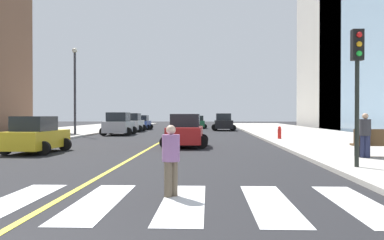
# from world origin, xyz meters

# --- Properties ---
(sidewalk_kerb_east) EXTENTS (10.00, 120.00, 0.15)m
(sidewalk_kerb_east) POSITION_xyz_m (12.20, 20.00, 0.07)
(sidewalk_kerb_east) COLOR #B2ADA3
(sidewalk_kerb_east) RESTS_ON ground
(crosswalk_paint) EXTENTS (13.50, 4.00, 0.01)m
(crosswalk_paint) POSITION_xyz_m (0.00, 4.00, 0.01)
(crosswalk_paint) COLOR silver
(crosswalk_paint) RESTS_ON ground
(lane_divider_paint) EXTENTS (0.16, 80.00, 0.01)m
(lane_divider_paint) POSITION_xyz_m (0.00, 40.00, 0.01)
(lane_divider_paint) COLOR yellow
(lane_divider_paint) RESTS_ON ground
(parking_garage_concrete) EXTENTS (18.00, 24.00, 26.52)m
(parking_garage_concrete) POSITION_xyz_m (27.65, 56.08, 13.26)
(parking_garage_concrete) COLOR #B2ADA3
(parking_garage_concrete) RESTS_ON ground
(car_red_nearest) EXTENTS (2.66, 4.24, 1.89)m
(car_red_nearest) POSITION_xyz_m (1.90, 19.11, 0.88)
(car_red_nearest) COLOR red
(car_red_nearest) RESTS_ON ground
(car_white_second) EXTENTS (2.82, 4.52, 2.02)m
(car_white_second) POSITION_xyz_m (-5.14, 40.29, 0.94)
(car_white_second) COLOR silver
(car_white_second) RESTS_ON ground
(car_black_third) EXTENTS (2.81, 4.50, 2.01)m
(car_black_third) POSITION_xyz_m (5.01, 44.05, 0.94)
(car_black_third) COLOR black
(car_black_third) RESTS_ON ground
(car_yellow_fourth) EXTENTS (2.60, 4.04, 1.77)m
(car_yellow_fourth) POSITION_xyz_m (-5.09, 15.01, 0.83)
(car_yellow_fourth) COLOR gold
(car_yellow_fourth) RESTS_ON ground
(car_green_fifth) EXTENTS (2.52, 3.94, 1.73)m
(car_green_fifth) POSITION_xyz_m (1.81, 51.25, 0.81)
(car_green_fifth) COLOR #236B42
(car_green_fifth) RESTS_ON ground
(car_blue_sixth) EXTENTS (2.51, 4.02, 1.79)m
(car_blue_sixth) POSITION_xyz_m (-5.04, 46.35, 0.84)
(car_blue_sixth) COLOR #2D479E
(car_blue_sixth) RESTS_ON ground
(car_silver_seventh) EXTENTS (2.88, 4.62, 2.06)m
(car_silver_seventh) POSITION_xyz_m (-4.93, 32.70, 0.96)
(car_silver_seventh) COLOR #B7B7BC
(car_silver_seventh) RESTS_ON ground
(traffic_light_near_corner) EXTENTS (0.36, 0.41, 4.45)m
(traffic_light_near_corner) POSITION_xyz_m (8.04, 8.95, 3.29)
(traffic_light_near_corner) COLOR black
(traffic_light_near_corner) RESTS_ON sidewalk_kerb_east
(park_bench) EXTENTS (1.82, 0.62, 1.12)m
(park_bench) POSITION_xyz_m (9.94, 12.27, 0.69)
(park_bench) COLOR brown
(park_bench) RESTS_ON sidewalk_kerb_east
(pedestrian_crossing) EXTENTS (0.40, 0.40, 1.61)m
(pedestrian_crossing) POSITION_xyz_m (2.39, 4.62, 0.89)
(pedestrian_crossing) COLOR brown
(pedestrian_crossing) RESTS_ON ground
(pedestrian_waiting_east) EXTENTS (0.43, 0.43, 1.75)m
(pedestrian_waiting_east) POSITION_xyz_m (9.41, 11.91, 1.12)
(pedestrian_waiting_east) COLOR #232847
(pedestrian_waiting_east) RESTS_ON sidewalk_kerb_east
(fire_hydrant) EXTENTS (0.26, 0.26, 0.89)m
(fire_hydrant) POSITION_xyz_m (8.26, 24.75, 0.58)
(fire_hydrant) COLOR red
(fire_hydrant) RESTS_ON sidewalk_kerb_east
(street_lamp) EXTENTS (0.44, 0.44, 7.49)m
(street_lamp) POSITION_xyz_m (-8.32, 30.70, 4.56)
(street_lamp) COLOR #38383D
(street_lamp) RESTS_ON sidewalk_kerb_west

